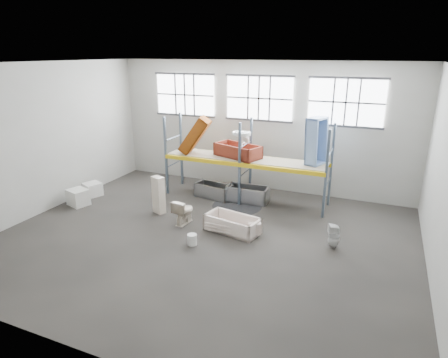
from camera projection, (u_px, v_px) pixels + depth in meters
The scene contains 33 objects.
floor at pixel (204, 239), 11.47m from camera, with size 12.00×10.00×0.10m, color #46413C.
ceiling at pixel (201, 61), 9.86m from camera, with size 12.00×10.00×0.10m, color silver.
wall_back at pixel (259, 126), 15.08m from camera, with size 12.00×0.10×5.00m, color #A9A79D.
wall_front at pixel (68, 232), 6.26m from camera, with size 12.00×0.10×5.00m, color #A9A79D.
wall_left at pixel (41, 139), 12.91m from camera, with size 0.10×10.00×5.00m, color #A7A59B.
window_left at pixel (185, 95), 15.82m from camera, with size 2.60×0.04×1.60m, color white.
window_mid at pixel (259, 98), 14.64m from camera, with size 2.60×0.04×1.60m, color white.
window_right at pixel (346, 102), 13.46m from camera, with size 2.60×0.04×1.60m, color white.
rack_upright_la at pixel (166, 156), 14.63m from camera, with size 0.08×0.08×3.00m, color slate.
rack_upright_lb at pixel (181, 149), 15.68m from camera, with size 0.08×0.08×3.00m, color slate.
rack_upright_ma at pixel (239, 165), 13.52m from camera, with size 0.08×0.08×3.00m, color slate.
rack_upright_mb at pixel (251, 157), 14.57m from camera, with size 0.08×0.08×3.00m, color slate.
rack_upright_ra at pixel (326, 175), 12.41m from camera, with size 0.08×0.08×3.00m, color slate.
rack_upright_rb at pixel (331, 165), 13.46m from camera, with size 0.08×0.08×3.00m, color slate.
rack_beam_front at pixel (239, 165), 13.52m from camera, with size 6.00×0.10×0.14m, color yellow.
rack_beam_back at pixel (251, 157), 14.57m from camera, with size 6.00×0.10×0.14m, color yellow.
shelf_deck at pixel (245, 158), 14.02m from camera, with size 5.90×1.10×0.03m, color gray.
wet_patch at pixel (237, 206), 13.82m from camera, with size 1.80×1.80×0.00m, color black.
bathtub_beige at pixel (233, 224), 11.82m from camera, with size 1.68×0.79×0.49m, color silver, non-canonical shape.
cistern_spare at pixel (254, 229), 11.42m from camera, with size 0.38×0.18×0.36m, color beige.
sink_in_tub at pixel (223, 227), 11.80m from camera, with size 0.42×0.42×0.14m, color beige.
toilet_beige at pixel (184, 211), 12.34m from camera, with size 0.46×0.81×0.83m, color beige.
cistern_tall at pixel (159, 195), 13.08m from camera, with size 0.42×0.27×1.29m, color beige.
toilet_white at pixel (334, 236), 10.80m from camera, with size 0.32×0.33×0.72m, color white.
steel_tub_left at pixel (214, 191), 14.61m from camera, with size 1.41×0.66×0.52m, color #A2A5A9, non-canonical shape.
steel_tub_right at pixel (247, 194), 14.22m from camera, with size 1.54×0.72×0.57m, color #B5B7BC, non-canonical shape.
rust_tub_flat at pixel (238, 151), 14.11m from camera, with size 1.74×0.82×0.49m, color maroon, non-canonical shape.
rust_tub_tilted at pixel (195, 135), 14.44m from camera, with size 1.49×0.70×0.42m, color #9A4809, non-canonical shape.
sink_on_shelf at pixel (242, 147), 13.57m from camera, with size 0.65×0.50×0.58m, color white.
blue_tub_upright at pixel (316, 141), 13.03m from camera, with size 1.62×0.76×0.45m, color #7698CD, non-canonical shape.
bucket at pixel (192, 240), 11.02m from camera, with size 0.27×0.27×0.32m, color silver.
carton_near at pixel (78, 197), 13.86m from camera, with size 0.68×0.58×0.58m, color silver.
carton_far at pixel (92, 189), 14.78m from camera, with size 0.60×0.60×0.50m, color white.
Camera 1 is at (4.56, -9.27, 5.29)m, focal length 30.77 mm.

